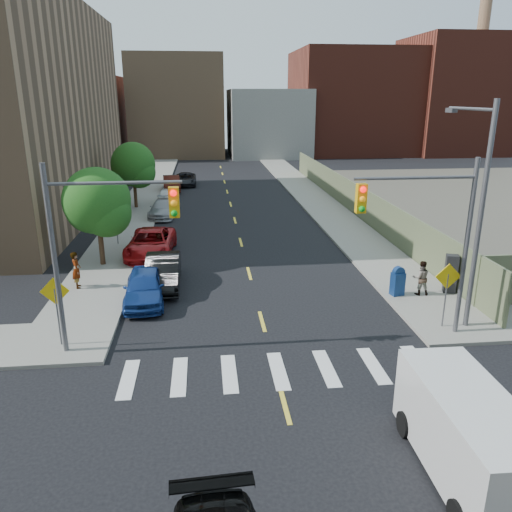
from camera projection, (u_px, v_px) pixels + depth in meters
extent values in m
plane|color=black|center=(296.00, 448.00, 13.48)|extent=(160.00, 160.00, 0.00)
cube|color=gray|center=(151.00, 186.00, 51.97)|extent=(3.50, 73.00, 0.15)
cube|color=gray|center=(298.00, 184.00, 53.50)|extent=(3.50, 73.00, 0.15)
cube|color=#606446|center=(351.00, 197.00, 40.55)|extent=(0.12, 44.00, 2.50)
cube|color=#592319|center=(71.00, 117.00, 75.72)|extent=(14.00, 18.00, 12.00)
cube|color=#8C6B4C|center=(178.00, 106.00, 78.74)|extent=(14.00, 16.00, 15.00)
cube|color=gray|center=(267.00, 123.00, 79.00)|extent=(12.00, 16.00, 10.00)
cube|color=#592319|center=(351.00, 103.00, 81.36)|extent=(18.00, 18.00, 16.00)
cube|color=#592319|center=(451.00, 96.00, 80.74)|extent=(14.00, 16.00, 18.00)
cylinder|color=#8C6B4C|center=(478.00, 63.00, 79.60)|extent=(1.80, 1.80, 28.00)
cylinder|color=#59595E|center=(55.00, 264.00, 17.34)|extent=(0.18, 0.18, 7.00)
cylinder|color=#59595E|center=(114.00, 183.00, 16.70)|extent=(4.50, 0.12, 0.12)
cube|color=#E5A50C|center=(174.00, 202.00, 17.11)|extent=(0.35, 0.30, 1.05)
cylinder|color=#59595E|center=(466.00, 251.00, 18.82)|extent=(0.18, 0.18, 7.00)
cylinder|color=#59595E|center=(416.00, 178.00, 17.74)|extent=(4.50, 0.12, 0.12)
cube|color=#E5A50C|center=(361.00, 198.00, 17.76)|extent=(0.35, 0.30, 1.05)
cylinder|color=#59595E|center=(480.00, 222.00, 19.06)|extent=(0.20, 0.20, 9.00)
cylinder|color=#59595E|center=(471.00, 109.00, 19.41)|extent=(0.12, 3.50, 0.12)
cube|color=#59595E|center=(451.00, 110.00, 20.96)|extent=(0.25, 0.60, 0.18)
cylinder|color=#59595E|center=(58.00, 319.00, 18.49)|extent=(0.06, 0.06, 2.40)
cube|color=yellow|center=(55.00, 291.00, 18.15)|extent=(1.06, 0.04, 1.06)
cylinder|color=#59595E|center=(445.00, 302.00, 19.97)|extent=(0.06, 0.06, 2.40)
cube|color=yellow|center=(448.00, 276.00, 19.64)|extent=(1.06, 0.04, 1.06)
cylinder|color=#59595E|center=(117.00, 228.00, 31.27)|extent=(0.06, 0.06, 2.40)
cube|color=yellow|center=(115.00, 210.00, 30.93)|extent=(1.06, 0.04, 1.06)
cylinder|color=#332114|center=(101.00, 244.00, 27.42)|extent=(0.28, 0.28, 2.64)
sphere|color=#194714|center=(97.00, 201.00, 26.69)|extent=(3.60, 3.60, 3.60)
sphere|color=#194714|center=(106.00, 213.00, 26.64)|extent=(2.64, 2.64, 2.64)
sphere|color=#194714|center=(92.00, 207.00, 27.16)|extent=(2.88, 2.88, 2.88)
cylinder|color=#332114|center=(135.00, 193.00, 41.62)|extent=(0.28, 0.28, 2.64)
sphere|color=#194714|center=(133.00, 164.00, 40.89)|extent=(3.60, 3.60, 3.60)
sphere|color=#194714|center=(139.00, 172.00, 40.84)|extent=(2.64, 2.64, 2.64)
sphere|color=#194714|center=(129.00, 169.00, 41.35)|extent=(2.88, 2.88, 2.88)
imported|color=navy|center=(144.00, 287.00, 22.82)|extent=(1.99, 4.49, 1.50)
imported|color=black|center=(163.00, 271.00, 24.72)|extent=(1.72, 4.73, 1.55)
imported|color=#A91014|center=(151.00, 243.00, 29.45)|extent=(2.83, 5.70, 1.55)
imported|color=#94969B|center=(163.00, 208.00, 39.01)|extent=(2.29, 4.81, 1.35)
imported|color=white|center=(167.00, 197.00, 43.37)|extent=(1.78, 4.09, 1.37)
imported|color=#3F130C|center=(172.00, 184.00, 49.56)|extent=(2.00, 4.68, 1.50)
imported|color=black|center=(186.00, 179.00, 52.79)|extent=(2.18, 4.70, 1.31)
cube|color=silver|center=(468.00, 434.00, 12.22)|extent=(1.99, 4.96, 2.08)
cube|color=black|center=(436.00, 382.00, 13.93)|extent=(1.77, 1.17, 0.85)
cylinder|color=black|center=(405.00, 424.00, 13.94)|extent=(0.28, 0.72, 0.72)
cylinder|color=black|center=(467.00, 421.00, 14.08)|extent=(0.28, 0.72, 0.72)
cube|color=navy|center=(397.00, 284.00, 23.32)|extent=(0.66, 0.56, 1.09)
cylinder|color=navy|center=(399.00, 272.00, 23.14)|extent=(0.61, 0.38, 0.56)
cube|color=black|center=(451.00, 274.00, 23.53)|extent=(0.66, 0.59, 1.85)
imported|color=gray|center=(76.00, 270.00, 24.11)|extent=(0.59, 0.75, 1.81)
imported|color=gray|center=(421.00, 278.00, 23.29)|extent=(0.87, 0.71, 1.65)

